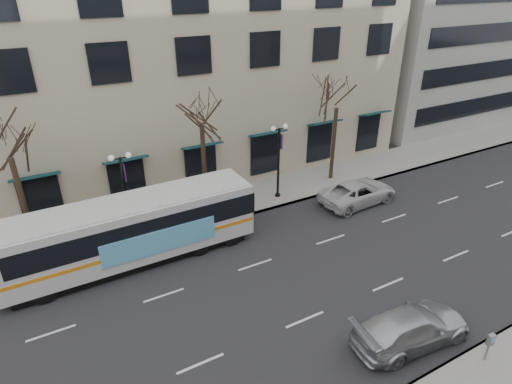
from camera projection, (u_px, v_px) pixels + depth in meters
ground at (278, 290)px, 20.83m from camera, size 160.00×160.00×0.00m
sidewalk_far at (272, 192)px, 29.96m from camera, size 80.00×4.00×0.15m
building_hotel at (106, 1)px, 30.86m from camera, size 40.00×20.00×24.00m
tree_far_left at (5, 140)px, 20.33m from camera, size 3.60×3.60×8.34m
tree_far_mid at (201, 107)px, 24.54m from camera, size 3.60×3.60×8.55m
tree_far_right at (338, 94)px, 29.07m from camera, size 3.60×3.60×8.06m
lamp_post_left at (125, 192)px, 23.73m from camera, size 1.22×0.45×5.21m
lamp_post_right at (279, 158)px, 28.04m from camera, size 1.22×0.45×5.21m
city_bus at (133, 229)px, 22.17m from camera, size 13.06×2.98×3.53m
silver_car at (412, 327)px, 17.60m from camera, size 5.46×2.60×1.54m
white_pickup at (358, 192)px, 28.47m from camera, size 5.61×2.79×1.53m
pay_station at (490, 342)px, 16.45m from camera, size 0.29×0.21×1.31m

